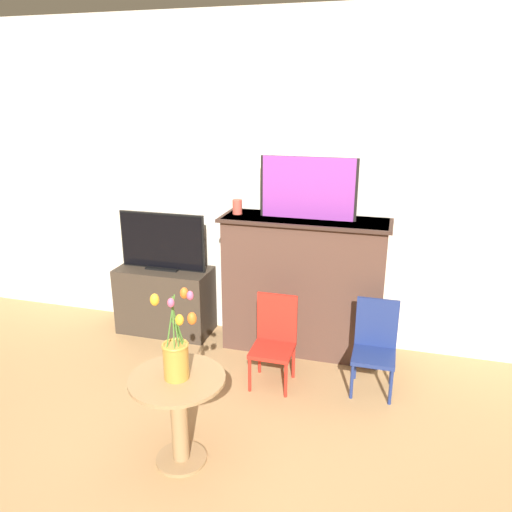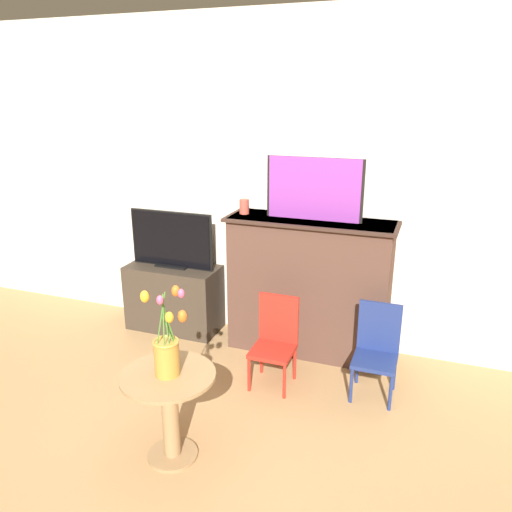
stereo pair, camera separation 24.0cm
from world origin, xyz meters
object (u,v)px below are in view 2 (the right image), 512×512
(tv_monitor, at_px, (171,240))
(vase_tulips, at_px, (167,349))
(chair_blue, at_px, (377,347))
(chair_red, at_px, (275,338))
(painting, at_px, (314,189))

(tv_monitor, relative_size, vase_tulips, 1.48)
(tv_monitor, xyz_separation_m, chair_blue, (1.86, -0.43, -0.48))
(chair_red, bearing_deg, chair_blue, 8.99)
(chair_red, height_order, chair_blue, same)
(chair_red, bearing_deg, vase_tulips, -107.55)
(tv_monitor, distance_m, chair_red, 1.36)
(painting, distance_m, vase_tulips, 1.74)
(painting, height_order, vase_tulips, painting)
(chair_red, distance_m, chair_blue, 0.73)
(vase_tulips, bearing_deg, chair_red, 72.45)
(chair_blue, bearing_deg, tv_monitor, 166.95)
(chair_red, xyz_separation_m, vase_tulips, (-0.31, -0.99, 0.36))
(painting, height_order, tv_monitor, painting)
(painting, distance_m, chair_blue, 1.26)
(vase_tulips, bearing_deg, chair_blue, 46.98)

